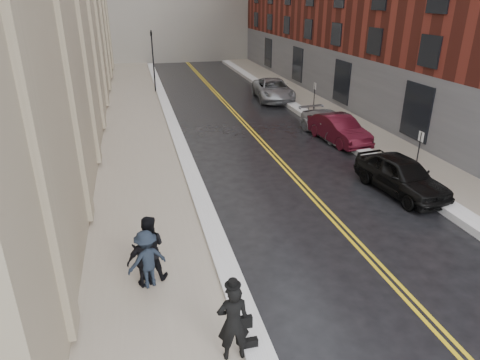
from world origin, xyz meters
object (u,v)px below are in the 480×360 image
pedestrian_main (233,322)px  pedestrian_b (147,259)px  car_silver_near (330,124)px  car_black (401,175)px  pedestrian_c (144,259)px  car_maroon (339,129)px  pedestrian_a (149,248)px  car_silver_far (273,90)px

pedestrian_main → pedestrian_b: 3.62m
car_silver_near → pedestrian_main: bearing=-129.4°
car_black → pedestrian_main: 11.68m
car_black → pedestrian_c: bearing=-166.0°
car_maroon → pedestrian_main: size_ratio=2.31×
car_black → car_silver_near: size_ratio=0.97×
car_silver_near → pedestrian_b: pedestrian_b is taller
car_maroon → pedestrian_a: bearing=-143.3°
car_black → car_silver_near: 8.24m
pedestrian_a → car_silver_far: bearing=-107.8°
car_black → car_silver_far: (0.27, 18.38, 0.01)m
car_maroon → pedestrian_a: pedestrian_a is taller
car_black → pedestrian_b: (-10.82, -4.17, 0.23)m
car_black → car_silver_near: bearing=79.6°
car_black → car_silver_far: size_ratio=0.80×
car_silver_far → pedestrian_a: size_ratio=2.92×
pedestrian_a → pedestrian_c: 0.39m
car_black → pedestrian_b: pedestrian_b is taller
car_silver_far → pedestrian_a: pedestrian_a is taller
car_black → car_silver_far: car_silver_far is taller
car_silver_far → pedestrian_main: 27.37m
pedestrian_c → car_black: bearing=-176.9°
pedestrian_main → pedestrian_a: pedestrian_a is taller
pedestrian_main → car_silver_far: bearing=-107.6°
car_maroon → car_silver_near: 1.21m
car_silver_near → pedestrian_b: size_ratio=2.74×
car_black → pedestrian_a: pedestrian_a is taller
car_silver_near → pedestrian_a: bearing=-140.9°
pedestrian_a → pedestrian_b: (-0.08, -0.36, -0.12)m
car_maroon → pedestrian_a: 15.63m
car_maroon → car_silver_near: bearing=82.8°
pedestrian_b → pedestrian_c: bearing=-50.6°
pedestrian_main → pedestrian_b: bearing=-58.8°
car_silver_near → pedestrian_c: size_ratio=2.83×
car_black → pedestrian_main: size_ratio=2.34×
car_black → pedestrian_c: size_ratio=2.75×
car_black → pedestrian_main: pedestrian_main is taller
car_black → pedestrian_a: 11.40m
car_maroon → car_silver_far: car_silver_far is taller
car_silver_near → car_silver_far: car_silver_far is taller
car_silver_near → pedestrian_b: bearing=-140.2°
car_silver_near → car_silver_far: (-0.26, 10.15, 0.11)m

